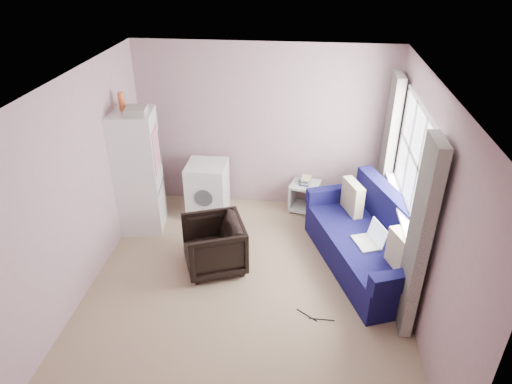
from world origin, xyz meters
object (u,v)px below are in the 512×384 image
Objects in this scene: sofa at (372,243)px; side_table at (305,195)px; washing_machine at (208,188)px; armchair at (214,243)px; fridge at (137,171)px.

side_table is at bearing 103.33° from sofa.
washing_machine is 1.44× the size of side_table.
armchair is 1.56m from fridge.
washing_machine is at bearing 135.05° from sofa.
armchair reaches higher than side_table.
armchair is 1.35m from washing_machine.
fridge is at bearing -145.45° from armchair.
sofa is (1.99, 0.26, -0.03)m from armchair.
fridge is 0.88× the size of sofa.
sofa is at bearing -55.92° from side_table.
armchair is 0.37× the size of fridge.
fridge is 3.51× the size of side_table.
washing_machine reaches higher than side_table.
sofa is at bearing 76.39° from armchair.
side_table is 0.25× the size of sofa.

